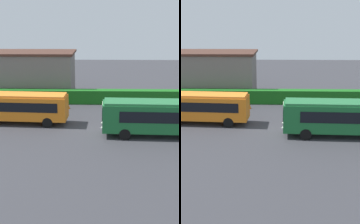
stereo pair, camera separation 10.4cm
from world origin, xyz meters
The scene contains 7 objects.
ground_plane centered at (0.00, 0.00, 0.00)m, with size 113.50×113.50×0.00m, color #38383D.
bus_orange centered at (-8.46, 2.42, 1.77)m, with size 9.51×2.85×3.06m.
bus_green centered at (4.79, -0.73, 1.85)m, with size 10.51×2.74×3.22m.
person_center centered at (5.40, 2.14, 0.90)m, with size 0.51×0.54×1.72m.
hedge_row centered at (0.00, 10.35, 0.86)m, with size 68.75×1.35×1.72m, color #1A651B.
depot_building centered at (-10.62, 14.85, 3.04)m, with size 13.33×7.78×6.06m.
traffic_cone centered at (-4.24, 7.80, 0.30)m, with size 0.36×0.36×0.60m, color orange.
Camera 2 is at (-0.77, -25.51, 9.71)m, focal length 46.96 mm.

